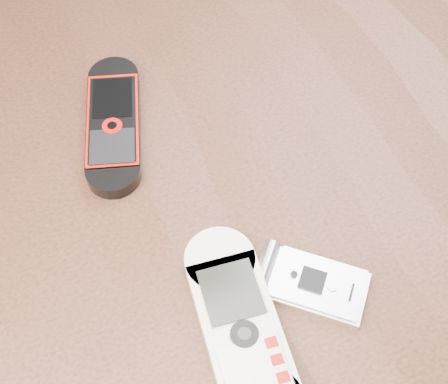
{
  "coord_description": "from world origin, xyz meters",
  "views": [
    {
      "loc": [
        -0.11,
        -0.26,
        1.2
      ],
      "look_at": [
        0.01,
        0.0,
        0.76
      ],
      "focal_mm": 50.0,
      "sensor_mm": 36.0,
      "label": 1
    }
  ],
  "objects_px": {
    "nokia_black_red": "(114,123)",
    "nokia_white": "(241,330)",
    "table": "(219,256)",
    "motorola_razr": "(315,284)"
  },
  "relations": [
    {
      "from": "nokia_black_red",
      "to": "motorola_razr",
      "type": "relative_size",
      "value": 1.73
    },
    {
      "from": "nokia_white",
      "to": "table",
      "type": "bearing_deg",
      "value": 82.18
    },
    {
      "from": "table",
      "to": "nokia_black_red",
      "type": "xyz_separation_m",
      "value": [
        -0.06,
        0.11,
        0.11
      ]
    },
    {
      "from": "table",
      "to": "motorola_razr",
      "type": "distance_m",
      "value": 0.16
    },
    {
      "from": "nokia_black_red",
      "to": "motorola_razr",
      "type": "bearing_deg",
      "value": -47.95
    },
    {
      "from": "nokia_black_red",
      "to": "nokia_white",
      "type": "bearing_deg",
      "value": -65.11
    },
    {
      "from": "table",
      "to": "nokia_black_red",
      "type": "height_order",
      "value": "nokia_black_red"
    },
    {
      "from": "table",
      "to": "motorola_razr",
      "type": "relative_size",
      "value": 13.38
    },
    {
      "from": "nokia_white",
      "to": "nokia_black_red",
      "type": "bearing_deg",
      "value": 103.8
    },
    {
      "from": "nokia_black_red",
      "to": "motorola_razr",
      "type": "xyz_separation_m",
      "value": [
        0.09,
        -0.21,
        -0.0
      ]
    }
  ]
}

